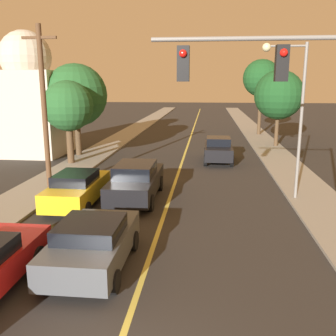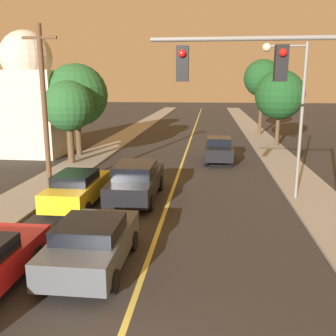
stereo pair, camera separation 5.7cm
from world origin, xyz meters
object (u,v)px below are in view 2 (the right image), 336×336
car_near_lane_second (136,181)px  utility_pole_left (44,107)px  car_near_lane_front (92,243)px  car_far_oncoming (219,149)px  tree_left_far (77,95)px  tree_right_near (262,78)px  tree_right_far (280,95)px  domed_building_left (30,100)px  traffic_signal_mast (295,101)px  streetlamp_right (292,100)px  tree_left_near (69,106)px  car_outer_lane_second (77,188)px

car_near_lane_second → utility_pole_left: size_ratio=0.66×
car_near_lane_front → car_far_oncoming: car_far_oncoming is taller
tree_left_far → tree_right_near: bearing=41.5°
tree_right_far → domed_building_left: domed_building_left is taller
tree_right_near → domed_building_left: bearing=-146.9°
traffic_signal_mast → utility_pole_left: utility_pole_left is taller
tree_right_near → domed_building_left: (-18.23, -11.86, -1.70)m
streetlamp_right → tree_right_near: bearing=85.8°
utility_pole_left → tree_left_near: bearing=101.1°
car_outer_lane_second → tree_left_far: bearing=109.0°
car_near_lane_second → traffic_signal_mast: traffic_signal_mast is taller
tree_left_far → tree_right_far: bearing=20.6°
tree_right_near → domed_building_left: domed_building_left is taller
car_outer_lane_second → tree_left_far: size_ratio=0.68×
car_near_lane_front → streetlamp_right: (6.70, 7.20, 3.70)m
traffic_signal_mast → domed_building_left: bearing=132.9°
traffic_signal_mast → tree_right_near: (2.88, 28.37, 0.90)m
car_near_lane_second → tree_right_near: 24.36m
car_near_lane_front → tree_right_near: size_ratio=0.55×
tree_right_far → streetlamp_right: bearing=-98.0°
car_near_lane_front → domed_building_left: bearing=120.2°
utility_pole_left → tree_left_far: utility_pole_left is taller
car_far_oncoming → tree_right_far: size_ratio=0.68×
tree_right_far → car_outer_lane_second: bearing=-124.0°
car_near_lane_front → streetlamp_right: streetlamp_right is taller
utility_pole_left → tree_left_near: (-1.21, 6.17, -0.36)m
car_near_lane_second → tree_right_far: 17.94m
car_near_lane_second → car_outer_lane_second: 2.60m
car_far_oncoming → tree_right_near: 15.12m
traffic_signal_mast → tree_left_near: bearing=130.5°
utility_pole_left → domed_building_left: (-5.52, 9.77, -0.17)m
streetlamp_right → tree_right_near: (1.58, 21.73, 1.16)m
car_near_lane_front → tree_left_near: tree_left_near is taller
car_near_lane_second → car_far_oncoming: car_near_lane_second is taller
streetlamp_right → tree_right_far: (2.06, 14.60, -0.22)m
car_far_oncoming → tree_right_near: size_ratio=0.57×
traffic_signal_mast → car_near_lane_front: bearing=-174.1°
utility_pole_left → tree_left_near: utility_pole_left is taller
car_far_oncoming → domed_building_left: 14.28m
car_near_lane_front → traffic_signal_mast: 6.72m
utility_pole_left → tree_left_far: bearing=100.5°
car_near_lane_second → car_outer_lane_second: bearing=-154.0°
car_outer_lane_second → tree_left_near: (-3.30, 8.09, 2.96)m
utility_pole_left → tree_left_far: size_ratio=1.19×
car_near_lane_front → tree_left_near: (-5.64, 13.46, 2.98)m
car_outer_lane_second → tree_right_near: 26.29m
car_far_oncoming → utility_pole_left: bearing=43.8°
car_far_oncoming → car_near_lane_second: bearing=66.1°
car_far_oncoming → car_outer_lane_second: bearing=57.9°
car_near_lane_second → tree_right_near: (8.28, 22.41, 4.75)m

